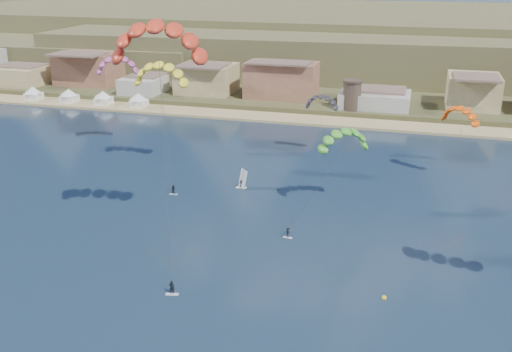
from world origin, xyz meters
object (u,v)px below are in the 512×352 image
(kitesurfer_yellow, at_px, (160,70))
(buoy, at_px, (384,298))
(kitesurfer_red, at_px, (158,35))
(watchtower, at_px, (352,95))
(kitesurfer_green, at_px, (344,137))
(windsurfer, at_px, (242,182))

(kitesurfer_yellow, bearing_deg, buoy, -38.84)
(kitesurfer_yellow, bearing_deg, kitesurfer_red, -64.72)
(kitesurfer_red, bearing_deg, watchtower, 79.28)
(kitesurfer_yellow, height_order, kitesurfer_green, kitesurfer_yellow)
(kitesurfer_red, xyz_separation_m, kitesurfer_yellow, (-15.33, 32.46, -10.83))
(watchtower, relative_size, windsurfer, 2.33)
(kitesurfer_yellow, distance_m, buoy, 65.60)
(kitesurfer_yellow, distance_m, windsurfer, 28.07)
(watchtower, distance_m, kitesurfer_yellow, 66.85)
(kitesurfer_green, relative_size, windsurfer, 5.16)
(kitesurfer_yellow, xyz_separation_m, buoy, (48.45, -39.01, -20.86))
(windsurfer, distance_m, buoy, 44.17)
(watchtower, relative_size, kitesurfer_yellow, 0.34)
(windsurfer, relative_size, buoy, 5.59)
(watchtower, bearing_deg, buoy, -80.38)
(kitesurfer_red, bearing_deg, buoy, -11.18)
(watchtower, bearing_deg, windsurfer, -101.94)
(watchtower, relative_size, buoy, 13.01)
(watchtower, height_order, windsurfer, watchtower)
(kitesurfer_red, distance_m, windsurfer, 40.52)
(watchtower, relative_size, kitesurfer_red, 0.24)
(watchtower, distance_m, kitesurfer_red, 94.27)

